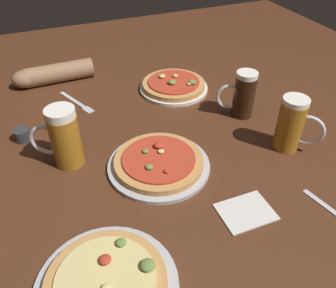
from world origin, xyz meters
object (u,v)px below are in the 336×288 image
at_px(beer_mug_amber, 292,124).
at_px(fork_left, 77,102).
at_px(pizza_plate_side, 107,284).
at_px(beer_mug_pale, 64,138).
at_px(napkin_folded, 246,211).
at_px(pizza_plate_far, 174,86).
at_px(beer_mug_dark, 243,95).
at_px(ramekin_sauce, 22,135).
at_px(diner_arm, 50,74).
at_px(pizza_plate_near, 159,163).

xyz_separation_m(beer_mug_amber, fork_left, (-0.55, 0.51, -0.08)).
height_order(pizza_plate_side, fork_left, pizza_plate_side).
xyz_separation_m(beer_mug_amber, beer_mug_pale, (-0.63, 0.18, 0.01)).
distance_m(napkin_folded, fork_left, 0.74).
xyz_separation_m(beer_mug_pale, napkin_folded, (0.37, -0.36, -0.09)).
distance_m(pizza_plate_far, beer_mug_dark, 0.29).
relative_size(ramekin_sauce, napkin_folded, 0.39).
bearing_deg(ramekin_sauce, napkin_folded, -47.03).
distance_m(ramekin_sauce, diner_arm, 0.38).
bearing_deg(napkin_folded, diner_arm, 111.91).
distance_m(pizza_plate_side, beer_mug_dark, 0.74).
bearing_deg(pizza_plate_side, napkin_folded, 9.84).
height_order(pizza_plate_far, diner_arm, diner_arm).
distance_m(pizza_plate_near, pizza_plate_far, 0.45).
height_order(pizza_plate_far, beer_mug_pale, beer_mug_pale).
distance_m(pizza_plate_near, napkin_folded, 0.28).
xyz_separation_m(beer_mug_dark, napkin_folded, (-0.22, -0.39, -0.07)).
xyz_separation_m(pizza_plate_far, beer_mug_amber, (0.18, -0.46, 0.07)).
bearing_deg(diner_arm, pizza_plate_side, -91.04).
bearing_deg(diner_arm, beer_mug_pale, -92.36).
height_order(beer_mug_amber, beer_mug_pale, beer_mug_pale).
xyz_separation_m(pizza_plate_near, pizza_plate_side, (-0.23, -0.30, -0.00)).
distance_m(beer_mug_pale, napkin_folded, 0.52).
distance_m(pizza_plate_side, beer_mug_amber, 0.67).
height_order(pizza_plate_side, beer_mug_amber, beer_mug_amber).
xyz_separation_m(napkin_folded, fork_left, (-0.29, 0.68, -0.00)).
xyz_separation_m(pizza_plate_far, napkin_folded, (-0.08, -0.64, -0.01)).
xyz_separation_m(ramekin_sauce, diner_arm, (0.14, 0.35, 0.02)).
bearing_deg(beer_mug_pale, diner_arm, 87.64).
distance_m(fork_left, diner_arm, 0.20).
xyz_separation_m(beer_mug_amber, diner_arm, (-0.61, 0.70, -0.05)).
distance_m(beer_mug_dark, beer_mug_amber, 0.21).
distance_m(beer_mug_amber, fork_left, 0.75).
relative_size(ramekin_sauce, fork_left, 0.27).
bearing_deg(beer_mug_amber, pizza_plate_far, 111.24).
height_order(beer_mug_amber, fork_left, beer_mug_amber).
height_order(pizza_plate_far, fork_left, pizza_plate_far).
height_order(pizza_plate_far, beer_mug_dark, beer_mug_dark).
height_order(pizza_plate_near, fork_left, pizza_plate_near).
height_order(pizza_plate_far, napkin_folded, pizza_plate_far).
height_order(beer_mug_dark, fork_left, beer_mug_dark).
relative_size(ramekin_sauce, diner_arm, 0.16).
xyz_separation_m(pizza_plate_far, beer_mug_pale, (-0.45, -0.28, 0.07)).
bearing_deg(pizza_plate_far, pizza_plate_near, -118.51).
height_order(pizza_plate_far, ramekin_sauce, pizza_plate_far).
relative_size(beer_mug_dark, fork_left, 0.85).
relative_size(pizza_plate_side, beer_mug_pale, 1.62).
bearing_deg(beer_mug_amber, pizza_plate_near, 171.05).
bearing_deg(diner_arm, napkin_folded, -68.09).
bearing_deg(beer_mug_pale, beer_mug_amber, -16.21).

